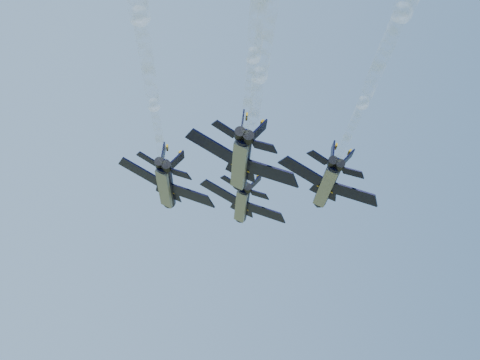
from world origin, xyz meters
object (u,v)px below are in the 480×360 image
object	(u,v)px
jet_left	(167,186)
jet_right	(327,185)
jet_slot	(241,163)
jet_lead	(242,204)

from	to	relation	value
jet_left	jet_right	size ratio (longest dim) A/B	1.00
jet_slot	jet_left	bearing A→B (deg)	125.56
jet_lead	jet_slot	distance (m)	25.39
jet_lead	jet_slot	size ratio (longest dim) A/B	1.00
jet_lead	jet_right	xyz separation A→B (m)	(4.80, -16.17, 0.00)
jet_left	jet_slot	size ratio (longest dim) A/B	1.00
jet_left	jet_right	bearing A→B (deg)	-2.10
jet_lead	jet_slot	bearing A→B (deg)	-90.65
jet_right	jet_slot	world-z (taller)	same
jet_right	jet_slot	bearing A→B (deg)	-131.15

